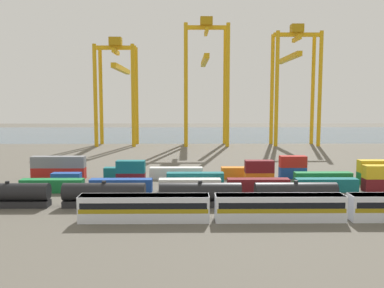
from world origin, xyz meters
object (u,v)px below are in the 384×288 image
(passenger_train, at_px, (280,206))
(freight_tank_row, at_px, (152,194))
(gantry_crane_central, at_px, (206,70))
(gantry_crane_west, at_px, (118,80))
(gantry_crane_east, at_px, (294,73))
(shipping_container_22, at_px, (118,173))
(shipping_container_20, at_px, (59,173))
(shipping_container_0, at_px, (52,186))
(shipping_container_24, at_px, (234,173))
(shipping_container_13, at_px, (259,178))
(shipping_container_25, at_px, (293,173))

(passenger_train, distance_m, freight_tank_row, 21.32)
(gantry_crane_central, bearing_deg, passenger_train, -86.79)
(freight_tank_row, height_order, gantry_crane_west, gantry_crane_west)
(gantry_crane_west, height_order, gantry_crane_east, gantry_crane_east)
(gantry_crane_west, bearing_deg, shipping_container_22, -80.76)
(gantry_crane_central, height_order, gantry_crane_east, gantry_crane_central)
(shipping_container_20, height_order, shipping_container_22, same)
(passenger_train, bearing_deg, gantry_crane_west, 111.09)
(shipping_container_0, xyz_separation_m, shipping_container_20, (-3.10, 13.97, 0.00))
(freight_tank_row, distance_m, gantry_crane_east, 114.51)
(shipping_container_20, relative_size, shipping_container_24, 2.00)
(gantry_crane_central, bearing_deg, shipping_container_13, -84.62)
(shipping_container_20, xyz_separation_m, gantry_crane_central, (37.08, 75.09, 29.10))
(freight_tank_row, relative_size, shipping_container_22, 10.30)
(passenger_train, distance_m, gantry_crane_west, 119.19)
(freight_tank_row, bearing_deg, shipping_container_24, 56.22)
(shipping_container_20, xyz_separation_m, gantry_crane_east, (72.99, 74.56, 28.05))
(shipping_container_20, bearing_deg, freight_tank_row, -46.77)
(shipping_container_0, distance_m, shipping_container_24, 39.78)
(shipping_container_0, relative_size, shipping_container_22, 2.00)
(freight_tank_row, bearing_deg, gantry_crane_central, 82.32)
(gantry_crane_central, bearing_deg, freight_tank_row, -97.68)
(shipping_container_0, height_order, gantry_crane_west, gantry_crane_west)
(freight_tank_row, height_order, shipping_container_13, freight_tank_row)
(shipping_container_13, distance_m, shipping_container_22, 32.13)
(shipping_container_22, distance_m, gantry_crane_east, 99.45)
(shipping_container_0, xyz_separation_m, shipping_container_13, (41.71, 6.99, 0.00))
(gantry_crane_west, bearing_deg, gantry_crane_central, -0.50)
(shipping_container_20, relative_size, gantry_crane_east, 0.25)
(freight_tank_row, bearing_deg, shipping_container_22, 111.98)
(passenger_train, xyz_separation_m, shipping_container_25, (10.63, 33.47, -0.84))
(shipping_container_0, distance_m, gantry_crane_central, 99.67)
(passenger_train, relative_size, shipping_container_24, 9.81)
(passenger_train, xyz_separation_m, gantry_crane_east, (29.82, 108.02, 27.21))
(shipping_container_0, xyz_separation_m, shipping_container_22, (10.35, 13.97, 0.00))
(shipping_container_24, xyz_separation_m, gantry_crane_central, (-3.26, 75.09, 29.10))
(freight_tank_row, height_order, gantry_crane_central, gantry_crane_central)
(shipping_container_13, distance_m, gantry_crane_central, 87.43)
(shipping_container_20, distance_m, shipping_container_25, 53.79)
(shipping_container_13, bearing_deg, shipping_container_25, 37.88)
(shipping_container_22, xyz_separation_m, shipping_container_25, (40.34, 0.00, 0.00))
(freight_tank_row, distance_m, shipping_container_22, 27.05)
(passenger_train, bearing_deg, shipping_container_24, 94.82)
(shipping_container_22, height_order, gantry_crane_central, gantry_crane_central)
(shipping_container_13, height_order, gantry_crane_east, gantry_crane_east)
(shipping_container_20, bearing_deg, gantry_crane_east, 45.61)
(shipping_container_0, relative_size, gantry_crane_central, 0.24)
(shipping_container_13, height_order, shipping_container_24, same)
(passenger_train, bearing_deg, gantry_crane_east, 74.57)
(passenger_train, xyz_separation_m, gantry_crane_central, (-6.08, 108.56, 28.26))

